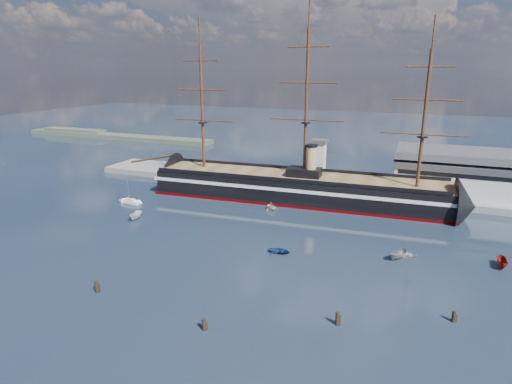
% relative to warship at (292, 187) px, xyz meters
% --- Properties ---
extents(ground, '(600.00, 600.00, 0.00)m').
position_rel_warship_xyz_m(ground, '(1.90, -20.00, -4.04)').
color(ground, '#182536').
rests_on(ground, ground).
extents(quay, '(180.00, 18.00, 2.00)m').
position_rel_warship_xyz_m(quay, '(11.90, 16.00, -4.04)').
color(quay, slate).
rests_on(quay, ground).
extents(warehouse, '(63.00, 21.00, 11.60)m').
position_rel_warship_xyz_m(warehouse, '(59.90, 20.00, 3.95)').
color(warehouse, '#B7BABC').
rests_on(warehouse, ground).
extents(quay_tower, '(5.00, 5.00, 15.00)m').
position_rel_warship_xyz_m(quay_tower, '(4.90, 13.00, 5.72)').
color(quay_tower, silver).
rests_on(quay_tower, ground).
extents(shoreline, '(120.00, 10.00, 4.00)m').
position_rel_warship_xyz_m(shoreline, '(-137.33, 75.00, -2.59)').
color(shoreline, '#3F4C38').
rests_on(shoreline, ground).
extents(warship, '(113.28, 20.84, 53.94)m').
position_rel_warship_xyz_m(warship, '(0.00, 0.00, 0.00)').
color(warship, black).
rests_on(warship, ground).
extents(sailboat, '(6.63, 2.79, 10.28)m').
position_rel_warship_xyz_m(sailboat, '(-43.84, -21.66, -3.38)').
color(sailboat, white).
rests_on(sailboat, ground).
extents(motorboat_a, '(6.58, 3.31, 2.51)m').
position_rel_warship_xyz_m(motorboat_a, '(-33.49, -32.83, -4.04)').
color(motorboat_a, silver).
rests_on(motorboat_a, ground).
extents(motorboat_b, '(1.40, 3.10, 1.41)m').
position_rel_warship_xyz_m(motorboat_b, '(9.22, -39.04, -4.04)').
color(motorboat_b, navy).
rests_on(motorboat_b, ground).
extents(motorboat_c, '(6.03, 5.03, 2.33)m').
position_rel_warship_xyz_m(motorboat_c, '(33.75, -32.74, -4.04)').
color(motorboat_c, slate).
rests_on(motorboat_c, ground).
extents(motorboat_d, '(6.66, 7.20, 2.52)m').
position_rel_warship_xyz_m(motorboat_d, '(-2.37, -12.00, -4.04)').
color(motorboat_d, beige).
rests_on(motorboat_d, ground).
extents(motorboat_e, '(1.19, 2.81, 1.30)m').
position_rel_warship_xyz_m(motorboat_e, '(35.32, -30.62, -4.04)').
color(motorboat_e, beige).
rests_on(motorboat_e, ground).
extents(motorboat_f, '(5.88, 2.31, 2.33)m').
position_rel_warship_xyz_m(motorboat_f, '(53.81, -28.79, -4.04)').
color(motorboat_f, maroon).
rests_on(motorboat_f, ground).
extents(piling_near_left, '(0.64, 0.64, 3.14)m').
position_rel_warship_xyz_m(piling_near_left, '(-15.98, -67.58, -4.04)').
color(piling_near_left, black).
rests_on(piling_near_left, ground).
extents(piling_near_mid, '(0.64, 0.64, 2.71)m').
position_rel_warship_xyz_m(piling_near_mid, '(7.60, -70.58, -4.04)').
color(piling_near_mid, black).
rests_on(piling_near_mid, ground).
extents(piling_near_right, '(0.64, 0.64, 3.09)m').
position_rel_warship_xyz_m(piling_near_right, '(26.55, -61.52, -4.04)').
color(piling_near_right, black).
rests_on(piling_near_right, ground).
extents(piling_far_right, '(0.64, 0.64, 2.73)m').
position_rel_warship_xyz_m(piling_far_right, '(43.75, -53.76, -4.04)').
color(piling_far_right, black).
rests_on(piling_far_right, ground).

